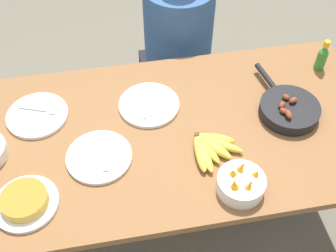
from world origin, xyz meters
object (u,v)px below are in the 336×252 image
(skillet, at_px, (289,109))
(empty_plate_far_right, at_px, (149,105))
(empty_plate_far_left, at_px, (99,157))
(hot_sauce_bottle, at_px, (322,57))
(banana_bunch, at_px, (209,147))
(frittata_plate_center, at_px, (25,202))
(fruit_bowl_citrus, at_px, (241,183))
(person_figure, at_px, (178,63))
(empty_plate_near_front, at_px, (37,115))

(skillet, distance_m, empty_plate_far_right, 0.58)
(empty_plate_far_left, bearing_deg, hot_sauce_bottle, 18.06)
(banana_bunch, height_order, frittata_plate_center, frittata_plate_center)
(frittata_plate_center, height_order, fruit_bowl_citrus, fruit_bowl_citrus)
(banana_bunch, distance_m, person_figure, 0.85)
(empty_plate_near_front, bearing_deg, skillet, -9.35)
(skillet, height_order, empty_plate_far_left, skillet)
(banana_bunch, xyz_separation_m, empty_plate_near_front, (-0.65, 0.30, -0.01))
(frittata_plate_center, xyz_separation_m, fruit_bowl_citrus, (0.75, -0.07, 0.01))
(empty_plate_near_front, distance_m, hot_sauce_bottle, 1.26)
(skillet, distance_m, empty_plate_far_left, 0.79)
(empty_plate_far_left, xyz_separation_m, empty_plate_far_right, (0.23, 0.23, 0.00))
(empty_plate_far_left, relative_size, hot_sauce_bottle, 1.64)
(empty_plate_far_left, distance_m, empty_plate_far_right, 0.33)
(empty_plate_far_left, height_order, hot_sauce_bottle, hot_sauce_bottle)
(frittata_plate_center, bearing_deg, hot_sauce_bottle, 20.81)
(skillet, bearing_deg, empty_plate_far_right, 65.55)
(skillet, bearing_deg, banana_bunch, 99.32)
(person_figure, bearing_deg, skillet, -64.36)
(frittata_plate_center, height_order, empty_plate_near_front, frittata_plate_center)
(empty_plate_far_left, xyz_separation_m, hot_sauce_bottle, (1.03, 0.33, 0.06))
(hot_sauce_bottle, relative_size, person_figure, 0.13)
(fruit_bowl_citrus, height_order, hot_sauce_bottle, hot_sauce_bottle)
(banana_bunch, bearing_deg, empty_plate_far_right, 125.21)
(frittata_plate_center, distance_m, empty_plate_far_right, 0.63)
(banana_bunch, xyz_separation_m, frittata_plate_center, (-0.68, -0.12, 0.00))
(frittata_plate_center, xyz_separation_m, empty_plate_far_right, (0.49, 0.39, -0.01))
(skillet, height_order, empty_plate_far_right, skillet)
(skillet, xyz_separation_m, person_figure, (-0.33, 0.68, -0.28))
(skillet, distance_m, person_figure, 0.80)
(empty_plate_near_front, bearing_deg, fruit_bowl_citrus, -33.84)
(banana_bunch, relative_size, skillet, 0.49)
(banana_bunch, height_order, person_figure, person_figure)
(skillet, height_order, fruit_bowl_citrus, fruit_bowl_citrus)
(hot_sauce_bottle, distance_m, person_figure, 0.78)
(person_figure, bearing_deg, fruit_bowl_citrus, -88.43)
(frittata_plate_center, xyz_separation_m, hot_sauce_bottle, (1.29, 0.49, 0.04))
(hot_sauce_bottle, bearing_deg, person_figure, 142.58)
(hot_sauce_bottle, xyz_separation_m, person_figure, (-0.57, 0.43, -0.32))
(banana_bunch, relative_size, empty_plate_far_left, 0.79)
(banana_bunch, distance_m, empty_plate_far_right, 0.33)
(banana_bunch, relative_size, hot_sauce_bottle, 1.30)
(skillet, relative_size, fruit_bowl_citrus, 2.36)
(skillet, bearing_deg, frittata_plate_center, 93.27)
(skillet, bearing_deg, fruit_bowl_citrus, 126.61)
(banana_bunch, height_order, empty_plate_far_right, banana_bunch)
(fruit_bowl_citrus, relative_size, hot_sauce_bottle, 1.13)
(hot_sauce_bottle, bearing_deg, skillet, -134.68)
(empty_plate_far_left, bearing_deg, banana_bunch, -5.19)
(empty_plate_far_left, distance_m, fruit_bowl_citrus, 0.54)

